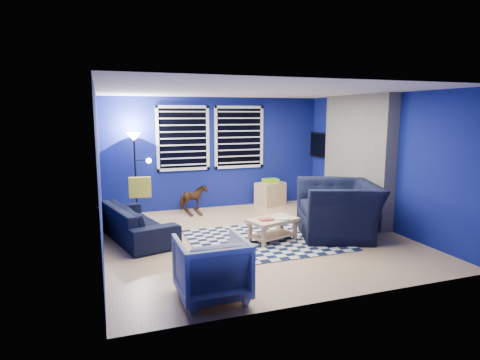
# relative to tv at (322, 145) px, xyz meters

# --- Properties ---
(floor) EXTENTS (5.00, 5.00, 0.00)m
(floor) POSITION_rel_tv_xyz_m (-2.45, -2.00, -1.40)
(floor) COLOR tan
(floor) RESTS_ON ground
(ceiling) EXTENTS (5.00, 5.00, 0.00)m
(ceiling) POSITION_rel_tv_xyz_m (-2.45, -2.00, 1.10)
(ceiling) COLOR white
(ceiling) RESTS_ON wall_back
(wall_back) EXTENTS (5.00, 0.00, 5.00)m
(wall_back) POSITION_rel_tv_xyz_m (-2.45, 0.50, -0.15)
(wall_back) COLOR navy
(wall_back) RESTS_ON floor
(wall_left) EXTENTS (0.00, 5.00, 5.00)m
(wall_left) POSITION_rel_tv_xyz_m (-4.95, -2.00, -0.15)
(wall_left) COLOR navy
(wall_left) RESTS_ON floor
(wall_right) EXTENTS (0.00, 5.00, 5.00)m
(wall_right) POSITION_rel_tv_xyz_m (0.05, -2.00, -0.15)
(wall_right) COLOR navy
(wall_right) RESTS_ON floor
(fireplace) EXTENTS (0.65, 2.00, 2.50)m
(fireplace) POSITION_rel_tv_xyz_m (-0.09, -1.50, -0.20)
(fireplace) COLOR gray
(fireplace) RESTS_ON floor
(window_left) EXTENTS (1.17, 0.06, 1.42)m
(window_left) POSITION_rel_tv_xyz_m (-3.20, 0.46, 0.20)
(window_left) COLOR black
(window_left) RESTS_ON wall_back
(window_right) EXTENTS (1.17, 0.06, 1.42)m
(window_right) POSITION_rel_tv_xyz_m (-1.90, 0.46, 0.20)
(window_right) COLOR black
(window_right) RESTS_ON wall_back
(tv) EXTENTS (0.07, 1.00, 0.58)m
(tv) POSITION_rel_tv_xyz_m (0.00, 0.00, 0.00)
(tv) COLOR black
(tv) RESTS_ON wall_right
(rug) EXTENTS (2.50, 2.00, 0.02)m
(rug) POSITION_rel_tv_xyz_m (-2.34, -2.19, -1.39)
(rug) COLOR black
(rug) RESTS_ON floor
(sofa) EXTENTS (2.14, 1.28, 0.59)m
(sofa) POSITION_rel_tv_xyz_m (-4.40, -1.33, -1.11)
(sofa) COLOR black
(sofa) RESTS_ON floor
(armchair_big) EXTENTS (1.80, 1.68, 0.95)m
(armchair_big) POSITION_rel_tv_xyz_m (-1.01, -2.33, -0.93)
(armchair_big) COLOR black
(armchair_big) RESTS_ON floor
(armchair_bent) EXTENTS (0.79, 0.81, 0.74)m
(armchair_bent) POSITION_rel_tv_xyz_m (-3.76, -3.97, -1.03)
(armchair_bent) COLOR gray
(armchair_bent) RESTS_ON floor
(rocking_horse) EXTENTS (0.51, 0.69, 0.53)m
(rocking_horse) POSITION_rel_tv_xyz_m (-3.08, 0.06, -1.07)
(rocking_horse) COLOR #4C2B18
(rocking_horse) RESTS_ON floor
(coffee_table) EXTENTS (0.93, 0.70, 0.41)m
(coffee_table) POSITION_rel_tv_xyz_m (-2.24, -2.28, -1.11)
(coffee_table) COLOR tan
(coffee_table) RESTS_ON rug
(cabinet) EXTENTS (0.76, 0.63, 0.63)m
(cabinet) POSITION_rel_tv_xyz_m (-1.19, 0.25, -1.12)
(cabinet) COLOR tan
(cabinet) RESTS_ON floor
(floor_lamp) EXTENTS (0.48, 0.29, 1.75)m
(floor_lamp) POSITION_rel_tv_xyz_m (-4.24, 0.20, 0.03)
(floor_lamp) COLOR black
(floor_lamp) RESTS_ON floor
(throw_pillow) EXTENTS (0.41, 0.17, 0.38)m
(throw_pillow) POSITION_rel_tv_xyz_m (-4.25, -0.70, -0.62)
(throw_pillow) COLOR gold
(throw_pillow) RESTS_ON sofa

